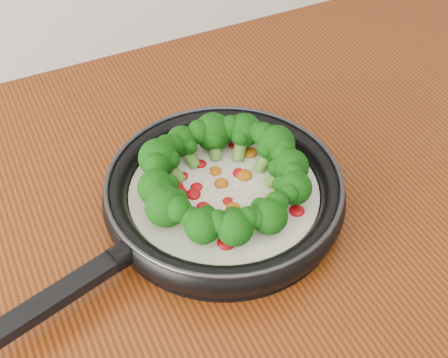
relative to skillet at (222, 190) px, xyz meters
name	(u,v)px	position (x,y,z in m)	size (l,w,h in m)	color
skillet	(222,190)	(0.00, 0.00, 0.00)	(0.48, 0.36, 0.08)	black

